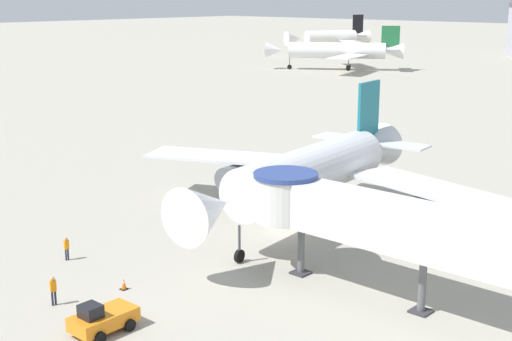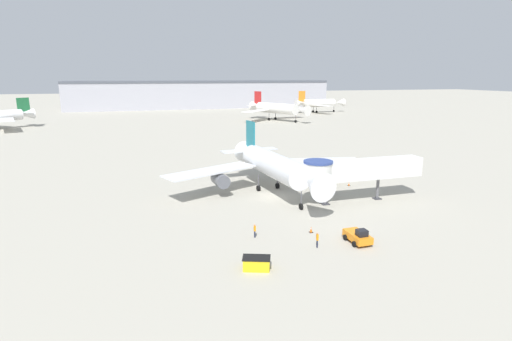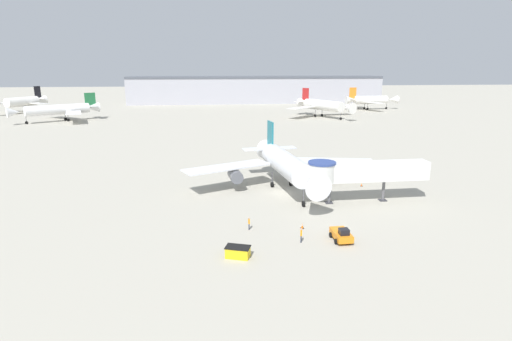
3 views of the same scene
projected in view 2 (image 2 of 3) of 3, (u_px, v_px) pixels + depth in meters
ground_plane at (272, 197)px, 60.77m from camera, size 800.00×800.00×0.00m
main_airplane at (272, 165)px, 62.16m from camera, size 33.86×26.84×10.31m
jet_bridge at (355, 170)px, 57.40m from camera, size 18.55×4.10×6.44m
pushback_tug_orange at (358, 236)px, 43.80m from camera, size 2.19×3.52×1.78m
service_container_yellow at (256, 263)px, 37.84m from camera, size 3.01×2.33×1.21m
traffic_cone_near_nose at (311, 230)px, 46.80m from camera, size 0.43×0.43×0.71m
traffic_cone_starboard_wing at (349, 184)px, 66.70m from camera, size 0.38×0.38×0.64m
ground_crew_marshaller at (255, 230)px, 45.20m from camera, size 0.21×0.31×1.63m
ground_crew_wing_walker at (317, 239)px, 42.51m from camera, size 0.26×0.37×1.76m
background_jet_red_tail at (276, 108)px, 162.61m from camera, size 30.65×29.83×11.48m
background_jet_orange_tail at (318, 103)px, 197.69m from camera, size 27.03×26.73×10.73m
terminal_building at (202, 94)px, 226.97m from camera, size 144.86×21.78×15.22m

